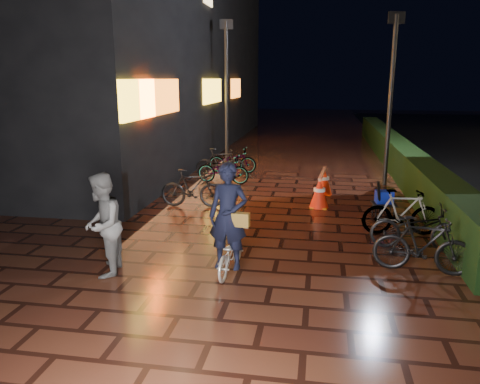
% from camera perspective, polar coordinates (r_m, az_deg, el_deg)
% --- Properties ---
extents(ground, '(80.00, 80.00, 0.00)m').
position_cam_1_polar(ground, '(9.28, 5.20, -5.68)').
color(ground, '#381911').
rests_on(ground, ground).
extents(hedge, '(0.70, 20.00, 1.00)m').
position_cam_1_polar(hedge, '(17.13, 18.56, 4.36)').
color(hedge, black).
rests_on(hedge, ground).
extents(bystander_person, '(0.77, 0.91, 1.66)m').
position_cam_1_polar(bystander_person, '(7.66, -16.46, -3.87)').
color(bystander_person, slate).
rests_on(bystander_person, ground).
extents(storefront_block, '(12.09, 22.00, 9.00)m').
position_cam_1_polar(storefront_block, '(22.68, -17.65, 16.70)').
color(storefront_block, black).
rests_on(storefront_block, ground).
extents(lamp_post_hedge, '(0.46, 0.16, 4.84)m').
position_cam_1_polar(lamp_post_hedge, '(14.19, 17.92, 11.41)').
color(lamp_post_hedge, black).
rests_on(lamp_post_hedge, ground).
extents(lamp_post_sf, '(0.49, 0.18, 5.14)m').
position_cam_1_polar(lamp_post_sf, '(17.86, -1.64, 12.92)').
color(lamp_post_sf, black).
rests_on(lamp_post_sf, ground).
extents(cyclist, '(0.68, 1.31, 1.82)m').
position_cam_1_polar(cyclist, '(7.44, -1.33, -5.05)').
color(cyclist, silver).
rests_on(cyclist, ground).
extents(traffic_barrier, '(0.58, 1.85, 0.75)m').
position_cam_1_polar(traffic_barrier, '(12.18, 9.93, 0.69)').
color(traffic_barrier, red).
rests_on(traffic_barrier, ground).
extents(cart_assembly, '(0.54, 0.56, 0.93)m').
position_cam_1_polar(cart_assembly, '(10.83, 17.11, -0.76)').
color(cart_assembly, black).
rests_on(cart_assembly, ground).
extents(parked_bikes_storefront, '(1.87, 4.94, 0.94)m').
position_cam_1_polar(parked_bikes_storefront, '(14.00, -2.51, 2.87)').
color(parked_bikes_storefront, black).
rests_on(parked_bikes_storefront, ground).
extents(parked_bikes_hedge, '(1.73, 2.53, 0.94)m').
position_cam_1_polar(parked_bikes_hedge, '(9.04, 20.33, -4.03)').
color(parked_bikes_hedge, black).
rests_on(parked_bikes_hedge, ground).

